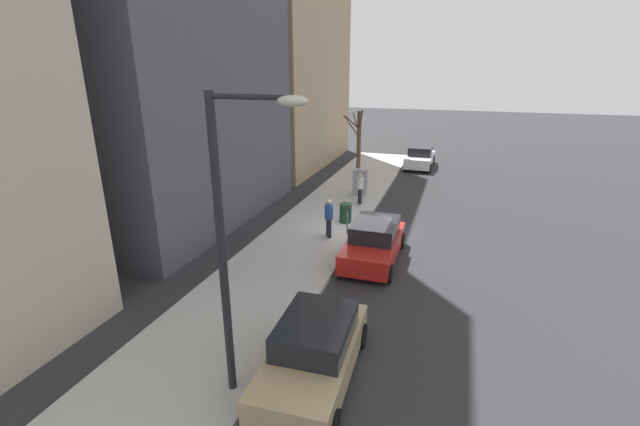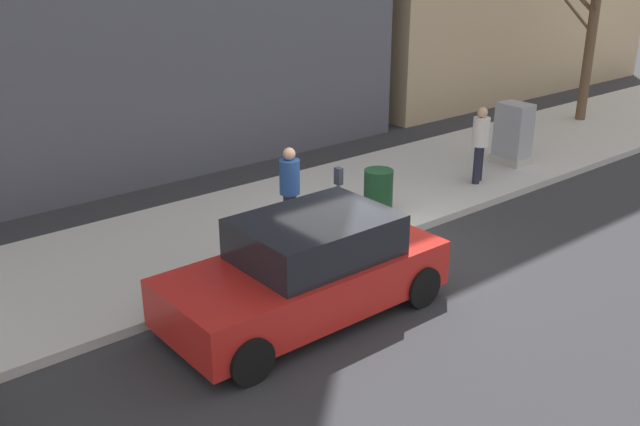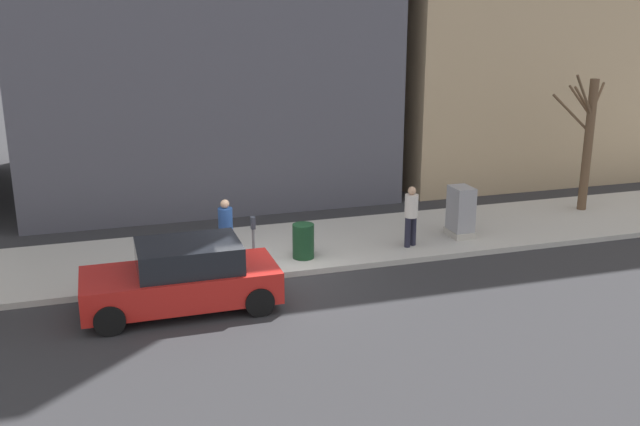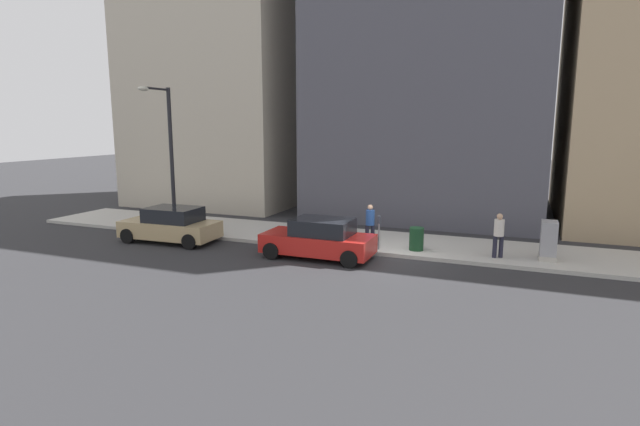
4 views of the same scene
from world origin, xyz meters
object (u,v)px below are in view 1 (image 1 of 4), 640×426
Objects in this scene: parking_meter at (347,216)px; pedestrian_near_meter at (360,186)px; utility_box at (360,182)px; bare_tree at (358,140)px; parked_car_tan at (314,351)px; office_tower_left at (243,25)px; pedestrian_midblock at (329,216)px; trash_bin at (345,213)px; parked_car_white at (420,157)px; parked_car_red at (374,242)px; streetlamp at (232,230)px.

parking_meter is 0.81× the size of pedestrian_near_meter.
parking_meter is 0.94× the size of utility_box.
bare_tree is (2.19, -11.17, 1.41)m from parking_meter.
office_tower_left reaches higher than parked_car_tan.
parking_meter is 0.07× the size of office_tower_left.
pedestrian_midblock reaches higher than utility_box.
pedestrian_near_meter is at bearing -89.68° from trash_bin.
trash_bin is 18.65m from office_tower_left.
parked_car_tan is 2.57× the size of pedestrian_near_meter.
parked_car_white is 15.02m from parking_meter.
parked_car_tan is 8.96m from parking_meter.
pedestrian_midblock is (0.66, 0.56, 0.11)m from parking_meter.
office_tower_left is at bearing -49.70° from parked_car_red.
office_tower_left reaches higher than parked_car_red.
parking_meter is 1.50× the size of trash_bin.
parked_car_red is at bearing 105.92° from bare_tree.
pedestrian_near_meter is (-0.38, 1.70, 0.24)m from utility_box.
parked_car_white is at bearing -90.48° from parked_car_red.
parked_car_white is at bearing -98.68° from trash_bin.
pedestrian_near_meter is at bearing -87.46° from streetlamp.
trash_bin is at bearing 81.95° from parked_car_white.
streetlamp is 7.22× the size of trash_bin.
streetlamp reaches higher than pedestrian_near_meter.
streetlamp is 26.56m from office_tower_left.
bare_tree is (3.80, 3.77, 1.65)m from parked_car_white.
parked_car_white is 15.66m from pedestrian_midblock.
streetlamp is at bearing 116.61° from office_tower_left.
parked_car_tan is 8.56m from pedestrian_midblock.
bare_tree is (2.35, -21.06, -1.63)m from streetlamp.
pedestrian_near_meter reaches higher than utility_box.
pedestrian_near_meter is (-1.72, 6.74, -1.30)m from bare_tree.
utility_box is (2.47, 8.81, 0.11)m from parked_car_white.
parked_car_red is at bearing 90.38° from parked_car_white.
pedestrian_near_meter is at bearing -72.61° from parked_car_red.
bare_tree is (3.69, -20.00, 1.65)m from parked_car_tan.
parked_car_red is 6.65m from pedestrian_near_meter.
pedestrian_near_meter is (0.63, -14.31, -2.93)m from streetlamp.
pedestrian_near_meter is (0.47, -4.42, 0.11)m from parking_meter.
parked_car_white reaches higher than parking_meter.
utility_box is at bearing 147.36° from pedestrian_midblock.
bare_tree is at bearing -11.85° from pedestrian_near_meter.
bare_tree reaches higher than parked_car_white.
pedestrian_midblock is (0.20, 4.98, 0.00)m from pedestrian_near_meter.
parked_car_red is 8.74m from streetlamp.
pedestrian_midblock reaches higher than parked_car_red.
parked_car_white is 3.13× the size of parking_meter.
parking_meter is at bearing -51.28° from parked_car_red.
parked_car_tan is 15.14m from utility_box.
utility_box is (2.35, -14.96, 0.11)m from parked_car_tan.
office_tower_left reaches higher than utility_box.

